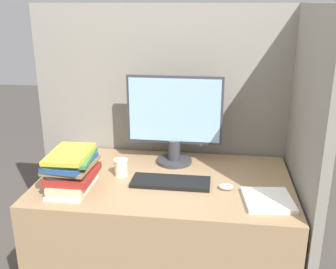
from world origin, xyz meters
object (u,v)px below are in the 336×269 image
at_px(monitor, 174,121).
at_px(book_stack, 72,170).
at_px(coffee_cup, 121,168).
at_px(keyboard, 171,182).
at_px(mouse, 226,187).

xyz_separation_m(monitor, book_stack, (-0.47, -0.40, -0.16)).
xyz_separation_m(coffee_cup, book_stack, (-0.21, -0.17, 0.05)).
distance_m(monitor, book_stack, 0.63).
bearing_deg(book_stack, keyboard, 12.77).
distance_m(mouse, coffee_cup, 0.57).
bearing_deg(monitor, keyboard, -86.77).
bearing_deg(monitor, coffee_cup, -139.41).
height_order(keyboard, coffee_cup, coffee_cup).
bearing_deg(mouse, keyboard, 174.25).
xyz_separation_m(keyboard, coffee_cup, (-0.28, 0.06, 0.04)).
distance_m(monitor, mouse, 0.49).
bearing_deg(mouse, book_stack, -173.95).
height_order(monitor, keyboard, monitor).
distance_m(monitor, keyboard, 0.38).
xyz_separation_m(monitor, mouse, (0.30, -0.32, -0.24)).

